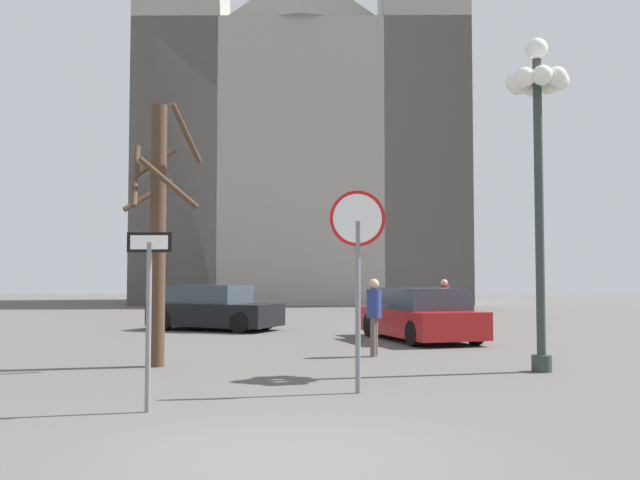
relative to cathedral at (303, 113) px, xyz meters
name	(u,v)px	position (x,y,z in m)	size (l,w,h in m)	color
ground_plane	(278,457)	(3.67, -38.72, -12.44)	(120.00, 120.00, 0.00)	#514F4C
cathedral	(303,113)	(0.00, 0.00, 0.00)	(21.13, 13.26, 37.93)	gray
stop_sign	(358,249)	(4.35, -35.01, -10.31)	(0.83, 0.17, 3.00)	slate
one_way_arrow_sign	(149,299)	(1.72, -36.66, -11.01)	(0.58, 0.07, 2.29)	slate
street_lamp	(538,124)	(7.61, -32.43, -7.93)	(1.16, 1.16, 6.12)	#2D3833
bare_tree	(158,226)	(0.44, -32.24, -9.75)	(1.60, 1.61, 5.04)	#473323
parked_car_near_red	(420,316)	(5.83, -26.38, -11.78)	(3.33, 4.79, 1.41)	maroon
parked_car_far_black	(214,309)	(-0.54, -23.20, -11.76)	(4.47, 3.07, 1.44)	black
pedestrian_walking	(444,300)	(6.84, -22.74, -11.46)	(0.32, 0.32, 1.62)	#594C47
pedestrian_standing	(374,310)	(4.59, -30.26, -11.44)	(0.32, 0.32, 1.66)	#594C47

